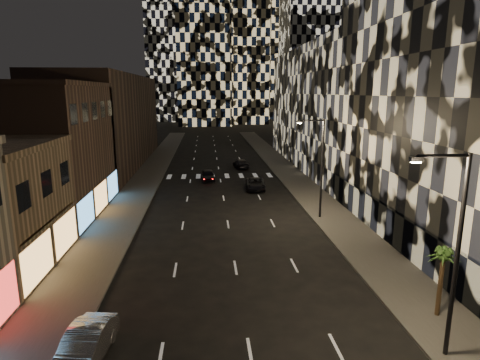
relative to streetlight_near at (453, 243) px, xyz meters
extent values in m
cube|color=#47443F|center=(-18.35, 40.00, -5.28)|extent=(4.00, 120.00, 0.15)
cube|color=#47443F|center=(1.65, 40.00, -5.28)|extent=(4.00, 120.00, 0.15)
cube|color=#4C4C47|center=(-16.25, 40.00, -5.28)|extent=(0.20, 120.00, 0.15)
cube|color=#4C4C47|center=(-0.45, 40.00, -5.28)|extent=(0.20, 120.00, 0.15)
cube|color=brown|center=(-25.35, 23.50, 0.65)|extent=(10.00, 15.00, 12.00)
cube|color=brown|center=(-25.35, 50.00, 1.65)|extent=(10.00, 40.00, 14.00)
cube|color=#383838|center=(3.95, 14.50, -3.85)|extent=(0.60, 25.00, 3.00)
cube|color=#232326|center=(11.65, 47.00, 3.65)|extent=(16.00, 40.00, 18.00)
cylinder|color=black|center=(0.25, 0.00, -0.70)|extent=(0.20, 0.20, 9.00)
cylinder|color=black|center=(-0.85, 0.00, 3.70)|extent=(2.20, 0.14, 0.14)
cube|color=black|center=(-1.95, 0.00, 3.58)|extent=(0.50, 0.25, 0.18)
cube|color=#FFEAB2|center=(-1.95, 0.00, 3.46)|extent=(0.35, 0.18, 0.06)
cylinder|color=black|center=(0.25, 20.00, -0.70)|extent=(0.20, 0.20, 9.00)
cylinder|color=black|center=(-0.85, 20.00, 3.70)|extent=(2.20, 0.14, 0.14)
cube|color=black|center=(-1.95, 20.00, 3.58)|extent=(0.50, 0.25, 0.18)
cube|color=#FFEAB2|center=(-1.95, 20.00, 3.46)|extent=(0.35, 0.18, 0.06)
imported|color=gray|center=(-15.55, 0.99, -4.60)|extent=(2.05, 4.68, 1.50)
imported|color=black|center=(-9.98, 37.14, -4.63)|extent=(1.95, 4.32, 1.44)
imported|color=black|center=(-4.85, 45.66, -4.68)|extent=(2.47, 4.84, 1.34)
imported|color=black|center=(-4.35, 31.70, -4.68)|extent=(2.59, 5.01, 1.35)
cylinder|color=#47331E|center=(1.68, 3.09, -3.61)|extent=(0.24, 0.24, 3.18)
sphere|color=#2B4F1C|center=(1.68, 3.09, -1.87)|extent=(0.70, 0.70, 0.70)
cone|color=#2B4F1C|center=(1.91, 3.00, -1.92)|extent=(1.39, 0.75, 0.84)
cone|color=#2B4F1C|center=(1.90, 3.22, -1.92)|extent=(1.33, 0.94, 0.84)
cone|color=#2B4F1C|center=(1.72, 3.34, -1.92)|extent=(0.47, 1.41, 0.84)
cone|color=#2B4F1C|center=(1.51, 3.27, -1.92)|extent=(1.15, 1.19, 0.84)
cone|color=#2B4F1C|center=(1.43, 3.07, -1.92)|extent=(1.40, 0.40, 0.84)
cone|color=#2B4F1C|center=(1.54, 2.88, -1.92)|extent=(1.00, 1.30, 0.84)
cone|color=#2B4F1C|center=(1.76, 2.85, -1.92)|extent=(0.69, 1.40, 0.84)
camera|label=1|loc=(-10.15, -14.87, 6.16)|focal=30.00mm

